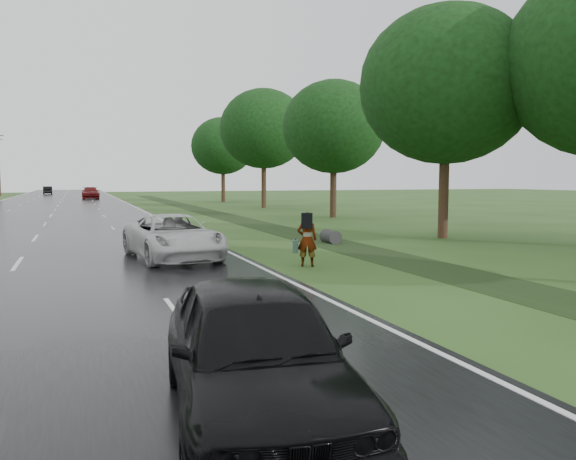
# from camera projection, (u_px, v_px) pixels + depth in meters

# --- Properties ---
(road) EXTENTS (14.00, 180.00, 0.04)m
(road) POSITION_uv_depth(u_px,v_px,m) (57.00, 207.00, 51.68)
(road) COLOR black
(road) RESTS_ON ground
(edge_stripe_east) EXTENTS (0.12, 180.00, 0.01)m
(edge_stripe_east) POSITION_uv_depth(u_px,v_px,m) (132.00, 206.00, 54.05)
(edge_stripe_east) COLOR silver
(edge_stripe_east) RESTS_ON road
(center_line) EXTENTS (0.12, 180.00, 0.01)m
(center_line) POSITION_uv_depth(u_px,v_px,m) (57.00, 207.00, 51.68)
(center_line) COLOR silver
(center_line) RESTS_ON road
(drainage_ditch) EXTENTS (2.20, 120.00, 0.56)m
(drainage_ditch) POSITION_uv_depth(u_px,v_px,m) (264.00, 226.00, 31.21)
(drainage_ditch) COLOR black
(drainage_ditch) RESTS_ON ground
(tree_east_b) EXTENTS (7.60, 7.60, 10.11)m
(tree_east_b) POSITION_uv_depth(u_px,v_px,m) (446.00, 86.00, 24.42)
(tree_east_b) COLOR #382317
(tree_east_b) RESTS_ON ground
(tree_east_c) EXTENTS (7.00, 7.00, 9.29)m
(tree_east_c) POSITION_uv_depth(u_px,v_px,m) (334.00, 127.00, 37.94)
(tree_east_c) COLOR #382317
(tree_east_c) RESTS_ON ground
(tree_east_d) EXTENTS (8.00, 8.00, 10.76)m
(tree_east_d) POSITION_uv_depth(u_px,v_px,m) (264.00, 129.00, 50.75)
(tree_east_d) COLOR #382317
(tree_east_d) RESTS_ON ground
(tree_east_f) EXTENTS (7.20, 7.20, 9.62)m
(tree_east_f) POSITION_uv_depth(u_px,v_px,m) (223.00, 146.00, 63.77)
(tree_east_f) COLOR #382317
(tree_east_f) RESTS_ON ground
(pedestrian) EXTENTS (0.80, 0.84, 1.64)m
(pedestrian) POSITION_uv_depth(u_px,v_px,m) (306.00, 238.00, 16.81)
(pedestrian) COLOR #A5998C
(pedestrian) RESTS_ON ground
(white_pickup) EXTENTS (2.95, 5.41, 1.44)m
(white_pickup) POSITION_uv_depth(u_px,v_px,m) (173.00, 237.00, 18.19)
(white_pickup) COLOR silver
(white_pickup) RESTS_ON road
(dark_sedan) EXTENTS (2.30, 4.63, 1.52)m
(dark_sedan) POSITION_uv_depth(u_px,v_px,m) (255.00, 351.00, 5.98)
(dark_sedan) COLOR black
(dark_sedan) RESTS_ON road
(far_car_red) EXTENTS (2.16, 5.31, 1.54)m
(far_car_red) POSITION_uv_depth(u_px,v_px,m) (91.00, 193.00, 73.15)
(far_car_red) COLOR #650B0D
(far_car_red) RESTS_ON road
(far_car_dark) EXTENTS (1.64, 4.18, 1.35)m
(far_car_dark) POSITION_uv_depth(u_px,v_px,m) (48.00, 190.00, 94.47)
(far_car_dark) COLOR black
(far_car_dark) RESTS_ON road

